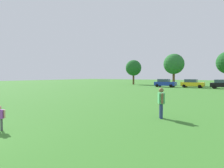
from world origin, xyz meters
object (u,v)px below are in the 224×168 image
at_px(parked_car_blue_0, 165,83).
at_px(parked_car_yellow_1, 192,83).
at_px(child_kite_flyer, 0,116).
at_px(tree_far_left, 134,68).
at_px(parked_car_black_2, 223,84).
at_px(adult_bystander, 161,100).
at_px(tree_left, 174,64).

bearing_deg(parked_car_blue_0, parked_car_yellow_1, 8.81).
bearing_deg(child_kite_flyer, tree_far_left, 79.17).
bearing_deg(parked_car_black_2, parked_car_blue_0, -178.29).
relative_size(adult_bystander, tree_far_left, 0.27).
bearing_deg(tree_far_left, child_kite_flyer, -69.98).
distance_m(parked_car_yellow_1, parked_car_black_2, 5.45).
height_order(adult_bystander, tree_far_left, tree_far_left).
xyz_separation_m(tree_far_left, tree_left, (10.63, 0.58, 0.75)).
bearing_deg(tree_far_left, parked_car_black_2, -18.05).
relative_size(child_kite_flyer, tree_far_left, 0.17).
height_order(adult_bystander, parked_car_blue_0, adult_bystander).
bearing_deg(adult_bystander, parked_car_blue_0, -10.51).
distance_m(parked_car_blue_0, parked_car_black_2, 10.70).
height_order(parked_car_black_2, tree_left, tree_left).
xyz_separation_m(adult_bystander, tree_left, (-10.66, 38.59, 4.15)).
relative_size(parked_car_blue_0, parked_car_black_2, 1.00).
bearing_deg(tree_left, parked_car_black_2, -34.43).
xyz_separation_m(child_kite_flyer, adult_bystander, (5.10, 6.42, 0.38)).
bearing_deg(tree_left, parked_car_yellow_1, -51.14).
distance_m(child_kite_flyer, adult_bystander, 8.21).
distance_m(child_kite_flyer, parked_car_blue_0, 37.33).
distance_m(child_kite_flyer, parked_car_black_2, 37.74).
bearing_deg(tree_far_left, adult_bystander, -60.75).
distance_m(adult_bystander, tree_far_left, 43.69).
bearing_deg(parked_car_yellow_1, parked_car_blue_0, -171.19).
relative_size(parked_car_yellow_1, parked_car_black_2, 1.00).
distance_m(parked_car_blue_0, parked_car_yellow_1, 5.32).
height_order(parked_car_yellow_1, parked_car_black_2, same).
xyz_separation_m(child_kite_flyer, tree_far_left, (-16.19, 44.43, 3.77)).
relative_size(adult_bystander, tree_left, 0.23).
distance_m(child_kite_flyer, tree_far_left, 47.44).
bearing_deg(parked_car_yellow_1, parked_car_black_2, -5.22).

